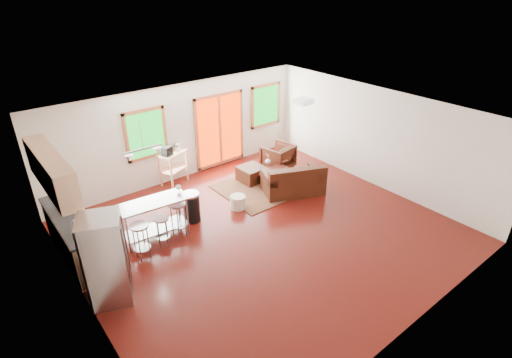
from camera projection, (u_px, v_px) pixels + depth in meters
floor at (264, 232)px, 8.82m from camera, size 7.50×7.00×0.02m
ceiling at (266, 119)px, 7.60m from camera, size 7.50×7.00×0.02m
back_wall at (181, 132)px, 10.64m from camera, size 7.50×0.02×2.60m
left_wall at (77, 251)px, 6.13m from camera, size 0.02×7.00×2.60m
right_wall at (377, 138)px, 10.29m from camera, size 0.02×7.00×2.60m
front_wall at (420, 268)px, 5.78m from camera, size 7.50×0.02×2.60m
window_left at (146, 134)px, 9.96m from camera, size 1.10×0.05×1.30m
french_doors at (220, 130)px, 11.36m from camera, size 1.60×0.05×2.10m
window_right at (266, 105)px, 12.12m from camera, size 1.10×0.05×1.30m
rug at (266, 186)px, 10.69m from camera, size 2.44×1.88×0.02m
loveseat at (293, 182)px, 10.24m from camera, size 1.73×1.38×0.81m
coffee_table at (273, 171)px, 10.79m from camera, size 0.90×0.54×0.36m
armchair at (278, 156)px, 11.49m from camera, size 0.90×0.86×0.80m
ottoman at (251, 174)px, 10.86m from camera, size 0.65×0.65×0.42m
pouf at (238, 202)px, 9.64m from camera, size 0.46×0.46×0.33m
vase at (268, 160)px, 10.97m from camera, size 0.22×0.23×0.29m
book at (279, 157)px, 11.07m from camera, size 0.22×0.04×0.29m
cabinets at (68, 218)px, 7.63m from camera, size 0.64×2.24×2.30m
refrigerator at (107, 260)px, 6.66m from camera, size 0.86×0.85×1.67m
island at (154, 213)px, 8.34m from camera, size 1.47×0.69×0.91m
cup at (178, 187)px, 8.55m from camera, size 0.13×0.12×0.11m
bar_stool_a at (140, 233)px, 7.77m from camera, size 0.39×0.39×0.78m
bar_stool_b at (162, 225)px, 8.17m from camera, size 0.40×0.40×0.67m
bar_stool_c at (178, 211)px, 8.48m from camera, size 0.44×0.44×0.78m
trash_can at (192, 207)px, 9.07m from camera, size 0.44×0.44×0.71m
kitchen_cart at (172, 157)px, 10.49m from camera, size 0.87×0.72×1.13m
ceiling_flush at (303, 101)px, 8.94m from camera, size 0.35×0.35×0.12m
pendant_light at (144, 154)px, 7.92m from camera, size 0.80×0.18×0.79m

